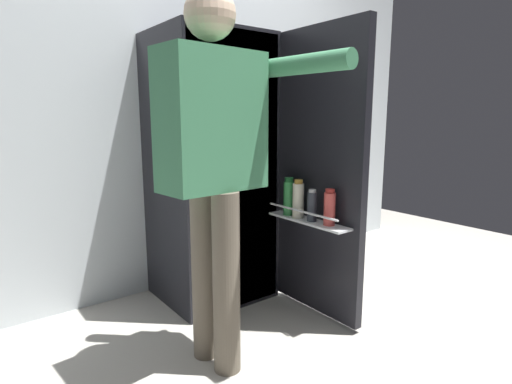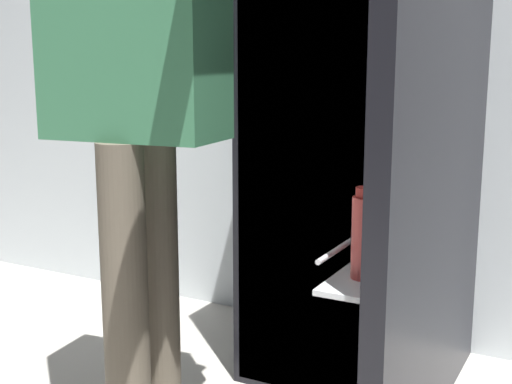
% 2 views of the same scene
% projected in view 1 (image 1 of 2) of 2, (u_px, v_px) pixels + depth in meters
% --- Properties ---
extents(ground_plane, '(5.99, 5.99, 0.00)m').
position_uv_depth(ground_plane, '(264.00, 326.00, 2.24)').
color(ground_plane, '#B7B2A8').
extents(kitchen_wall, '(4.40, 0.10, 2.43)m').
position_uv_depth(kitchen_wall, '(182.00, 105.00, 2.71)').
color(kitchen_wall, silver).
rests_on(kitchen_wall, ground_plane).
extents(refrigerator, '(0.68, 1.20, 1.62)m').
position_uv_depth(refrigerator, '(218.00, 171.00, 2.49)').
color(refrigerator, black).
rests_on(refrigerator, ground_plane).
extents(person, '(0.60, 0.74, 1.65)m').
position_uv_depth(person, '(214.00, 150.00, 1.74)').
color(person, '#665B4C').
rests_on(person, ground_plane).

